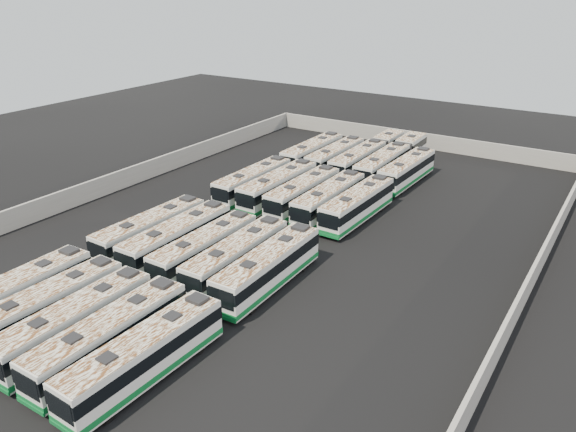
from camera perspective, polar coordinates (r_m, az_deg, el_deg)
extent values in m
plane|color=black|center=(53.02, -1.36, -2.15)|extent=(140.00, 140.00, 0.00)
cube|color=gray|center=(83.39, 12.88, 7.59)|extent=(45.20, 0.30, 2.20)
cube|color=gray|center=(45.32, 22.88, -7.27)|extent=(0.30, 73.20, 2.20)
cube|color=gray|center=(66.83, -17.44, 3.24)|extent=(0.30, 73.20, 2.20)
cube|color=silver|center=(44.96, -25.91, -7.26)|extent=(2.62, 11.59, 2.65)
cube|color=#0C612A|center=(45.42, -25.69, -8.32)|extent=(2.67, 11.64, 0.40)
cube|color=black|center=(44.75, -26.00, -6.78)|extent=(2.68, 11.65, 0.89)
cube|color=beige|center=(44.34, -26.21, -5.75)|extent=(2.56, 11.36, 0.07)
cube|color=black|center=(45.46, -23.60, -4.42)|extent=(0.93, 0.93, 0.13)
cube|color=black|center=(46.58, -21.35, -3.31)|extent=(1.27, 1.08, 0.25)
cylinder|color=black|center=(47.96, -22.72, -6.37)|extent=(0.29, 0.97, 0.96)
cylinder|color=black|center=(46.44, -21.20, -7.11)|extent=(0.29, 0.97, 0.96)
cube|color=silver|center=(42.63, -23.28, -8.50)|extent=(2.66, 11.45, 2.61)
cube|color=#0C612A|center=(43.11, -23.08, -9.58)|extent=(2.71, 11.50, 0.40)
cube|color=black|center=(42.42, -23.37, -8.00)|extent=(2.72, 11.51, 0.87)
cube|color=beige|center=(41.99, -23.56, -6.94)|extent=(2.61, 11.22, 0.07)
cube|color=black|center=(40.93, -26.49, -8.15)|extent=(0.92, 0.92, 0.13)
cube|color=black|center=(43.08, -20.84, -5.56)|extent=(0.92, 0.92, 0.13)
cube|color=black|center=(44.19, -18.48, -4.40)|extent=(1.26, 1.08, 0.25)
cylinder|color=black|center=(41.05, -26.47, -12.35)|extent=(0.29, 0.96, 0.95)
cylinder|color=black|center=(45.60, -19.98, -7.51)|extent=(0.29, 0.96, 0.95)
cylinder|color=black|center=(44.13, -18.38, -8.35)|extent=(0.29, 0.96, 0.95)
cube|color=silver|center=(40.15, -20.80, -10.11)|extent=(2.50, 11.51, 2.63)
cube|color=#0C612A|center=(40.66, -20.60, -11.25)|extent=(2.55, 11.56, 0.40)
cube|color=black|center=(39.92, -20.88, -9.59)|extent=(2.56, 11.57, 0.88)
cube|color=beige|center=(39.46, -21.07, -8.47)|extent=(2.45, 11.28, 0.07)
cube|color=black|center=(38.27, -24.08, -9.88)|extent=(0.92, 0.92, 0.13)
cube|color=black|center=(40.68, -18.30, -6.90)|extent=(0.92, 0.92, 0.13)
cube|color=black|center=(41.91, -15.94, -5.58)|extent=(1.25, 1.06, 0.25)
cylinder|color=black|center=(39.96, -25.69, -13.21)|extent=(0.28, 0.96, 0.96)
cylinder|color=black|center=(38.47, -23.96, -14.40)|extent=(0.28, 0.96, 0.96)
cylinder|color=black|center=(43.29, -17.60, -8.89)|extent=(0.28, 0.96, 0.96)
cylinder|color=black|center=(41.92, -15.73, -9.78)|extent=(0.28, 0.96, 0.96)
cube|color=silver|center=(37.99, -17.68, -11.64)|extent=(2.52, 11.65, 2.66)
cube|color=#0C612A|center=(38.54, -17.51, -12.84)|extent=(2.57, 11.70, 0.41)
cube|color=black|center=(37.75, -17.77, -11.09)|extent=(2.58, 11.71, 0.89)
cube|color=black|center=(35.26, -25.10, -15.32)|extent=(2.13, 0.08, 1.40)
cube|color=#0C612A|center=(36.15, -24.69, -17.18)|extent=(2.42, 0.12, 0.27)
cube|color=beige|center=(37.26, -17.94, -9.91)|extent=(2.47, 11.41, 0.07)
cube|color=black|center=(35.97, -21.07, -11.51)|extent=(0.93, 0.93, 0.14)
cube|color=black|center=(38.57, -15.08, -8.16)|extent=(0.93, 0.93, 0.14)
cube|color=black|center=(39.89, -12.67, -6.71)|extent=(1.27, 1.08, 0.25)
cylinder|color=black|center=(37.70, -22.90, -15.03)|extent=(0.28, 0.97, 0.97)
cylinder|color=black|center=(36.28, -20.90, -16.35)|extent=(0.28, 0.97, 0.97)
cylinder|color=black|center=(41.27, -14.53, -10.19)|extent=(0.28, 0.97, 0.97)
cylinder|color=black|center=(39.97, -12.42, -11.16)|extent=(0.28, 0.97, 0.97)
cube|color=silver|center=(35.83, -14.43, -13.58)|extent=(2.67, 11.59, 2.64)
cube|color=#0C612A|center=(36.41, -14.27, -14.81)|extent=(2.72, 11.64, 0.40)
cube|color=black|center=(35.58, -14.50, -13.02)|extent=(2.73, 11.65, 0.88)
cube|color=black|center=(33.09, -22.22, -17.61)|extent=(2.12, 0.11, 1.39)
cube|color=#0C612A|center=(34.03, -21.82, -19.51)|extent=(2.41, 0.15, 0.27)
cube|color=beige|center=(35.06, -14.65, -11.81)|extent=(2.61, 11.36, 0.07)
cube|color=black|center=(33.76, -17.92, -13.55)|extent=(0.93, 0.93, 0.13)
cube|color=black|center=(36.38, -11.68, -9.91)|extent=(0.93, 0.93, 0.13)
cube|color=black|center=(37.71, -9.19, -8.33)|extent=(1.27, 1.09, 0.25)
cylinder|color=black|center=(35.54, -19.98, -17.14)|extent=(0.29, 0.97, 0.96)
cylinder|color=black|center=(34.20, -17.79, -18.64)|extent=(0.29, 0.97, 0.96)
cylinder|color=black|center=(39.11, -11.23, -11.91)|extent=(0.29, 0.97, 0.96)
cylinder|color=black|center=(37.90, -8.96, -13.00)|extent=(0.29, 0.97, 0.96)
cube|color=silver|center=(51.83, -13.77, -1.44)|extent=(2.71, 11.69, 2.67)
cube|color=#0C612A|center=(52.23, -13.67, -2.41)|extent=(2.76, 11.74, 0.41)
cube|color=black|center=(51.65, -13.81, -1.00)|extent=(2.77, 11.75, 0.89)
cube|color=black|center=(48.44, -18.84, -3.45)|extent=(2.13, 0.11, 1.41)
cube|color=#0C612A|center=(49.09, -18.62, -5.00)|extent=(2.42, 0.16, 0.27)
cube|color=beige|center=(51.29, -13.91, -0.06)|extent=(2.66, 11.45, 0.07)
cube|color=black|center=(49.75, -16.07, -0.92)|extent=(0.94, 0.94, 0.14)
cube|color=black|center=(52.83, -11.90, 0.94)|extent=(0.94, 0.94, 0.14)
cube|color=black|center=(54.32, -10.16, 1.76)|extent=(1.29, 1.10, 0.25)
cylinder|color=black|center=(50.96, -17.49, -3.80)|extent=(0.30, 0.98, 0.97)
cylinder|color=black|center=(49.47, -15.97, -4.45)|extent=(0.30, 0.98, 0.97)
cylinder|color=black|center=(55.28, -11.58, -0.99)|extent=(0.30, 0.98, 0.97)
cylinder|color=black|center=(53.92, -10.02, -1.50)|extent=(0.30, 0.98, 0.97)
cube|color=silver|center=(49.69, -11.19, -2.26)|extent=(2.56, 11.85, 2.71)
cube|color=#0C612A|center=(50.12, -11.10, -3.29)|extent=(2.61, 11.90, 0.41)
cube|color=black|center=(49.51, -11.23, -1.79)|extent=(2.62, 11.91, 0.91)
cube|color=black|center=(45.95, -16.24, -4.54)|extent=(2.17, 0.08, 1.43)
cube|color=#0C612A|center=(46.65, -16.04, -6.18)|extent=(2.46, 0.12, 0.28)
cube|color=beige|center=(49.13, -11.31, -0.80)|extent=(2.51, 11.61, 0.07)
cube|color=black|center=(47.43, -13.45, -1.77)|extent=(0.94, 0.94, 0.14)
cube|color=black|center=(50.82, -9.33, 0.30)|extent=(0.94, 0.94, 0.14)
cube|color=black|center=(52.44, -7.65, 1.20)|extent=(1.29, 1.09, 0.26)
cylinder|color=black|center=(48.60, -15.02, -4.85)|extent=(0.28, 0.99, 0.99)
cylinder|color=black|center=(47.20, -13.25, -5.53)|extent=(0.28, 0.99, 0.99)
cylinder|color=black|center=(53.35, -9.17, -1.71)|extent=(0.28, 0.99, 0.99)
cylinder|color=black|center=(52.08, -7.42, -2.24)|extent=(0.28, 0.99, 0.99)
cube|color=silver|center=(47.65, -8.44, -3.31)|extent=(2.43, 11.32, 2.59)
cube|color=#0C612A|center=(48.08, -8.37, -4.32)|extent=(2.48, 11.37, 0.40)
cube|color=black|center=(47.46, -8.47, -2.85)|extent=(2.49, 11.38, 0.87)
cube|color=black|center=(43.96, -13.33, -5.66)|extent=(2.07, 0.07, 1.37)
cube|color=#0C612A|center=(44.66, -13.16, -7.28)|extent=(2.36, 0.12, 0.26)
cube|color=beige|center=(47.08, -8.53, -1.87)|extent=(2.38, 11.09, 0.07)
cube|color=black|center=(45.41, -10.60, -2.86)|extent=(0.90, 0.90, 0.13)
cube|color=black|center=(48.74, -6.62, -0.74)|extent=(0.90, 0.90, 0.13)
cube|color=black|center=(50.32, -4.99, 0.18)|extent=(1.23, 1.04, 0.24)
cylinder|color=black|center=(46.53, -12.23, -5.90)|extent=(0.27, 0.94, 0.94)
cylinder|color=black|center=(45.26, -10.41, -6.62)|extent=(0.27, 0.94, 0.94)
cylinder|color=black|center=(51.19, -6.56, -2.69)|extent=(0.27, 0.94, 0.94)
cylinder|color=black|center=(50.04, -4.77, -3.25)|extent=(0.27, 0.94, 0.94)
cube|color=silver|center=(45.88, -5.22, -4.19)|extent=(2.63, 11.61, 2.65)
cube|color=#0C612A|center=(46.33, -5.18, -5.25)|extent=(2.68, 11.66, 0.40)
cube|color=black|center=(45.68, -5.24, -3.70)|extent=(2.69, 11.67, 0.89)
cube|color=black|center=(41.84, -10.01, -6.87)|extent=(2.12, 0.10, 1.40)
cube|color=#0C612A|center=(42.59, -9.87, -8.59)|extent=(2.41, 0.15, 0.27)
cube|color=beige|center=(45.27, -5.29, -2.66)|extent=(2.58, 11.37, 0.07)
cube|color=black|center=(43.45, -7.29, -3.78)|extent=(0.93, 0.93, 0.13)
cube|color=black|center=(47.08, -3.45, -1.42)|extent=(0.93, 0.93, 0.13)
cube|color=black|center=(48.80, -1.89, -0.41)|extent=(1.27, 1.08, 0.25)
cylinder|color=black|center=(44.53, -9.10, -7.04)|extent=(0.29, 0.97, 0.96)
cylinder|color=black|center=(43.36, -7.00, -7.80)|extent=(0.29, 0.97, 0.96)
cylinder|color=black|center=(49.61, -3.59, -3.45)|extent=(0.29, 0.97, 0.96)
cylinder|color=black|center=(48.56, -1.59, -4.03)|extent=(0.29, 0.97, 0.96)
cube|color=silver|center=(44.04, -2.05, -5.28)|extent=(2.73, 11.89, 2.71)
cube|color=#0C612A|center=(44.52, -2.03, -6.40)|extent=(2.78, 11.94, 0.41)
cube|color=black|center=(43.83, -2.06, -4.76)|extent=(2.79, 11.96, 0.91)
cube|color=black|center=(39.74, -6.83, -8.32)|extent=(2.17, 0.11, 1.43)
cube|color=#0C612A|center=(40.55, -6.73, -10.14)|extent=(2.47, 0.15, 0.28)
cube|color=beige|center=(43.40, -2.07, -3.67)|extent=(2.67, 11.66, 0.07)
cube|color=black|center=(41.46, -4.07, -4.92)|extent=(0.96, 0.96, 0.14)
cube|color=black|center=(45.32, -0.26, -2.29)|extent=(0.96, 0.96, 0.14)
cube|color=black|center=(47.14, 1.26, -1.18)|extent=(1.31, 1.11, 0.26)
cylinder|color=black|center=(42.53, -6.07, -8.40)|extent=(0.30, 0.99, 0.99)
cylinder|color=black|center=(41.45, -3.72, -9.23)|extent=(0.30, 0.99, 0.99)
cylinder|color=black|center=(47.92, -0.58, -4.40)|extent=(0.30, 0.99, 0.99)
cylinder|color=black|center=(46.96, 1.61, -5.02)|extent=(0.30, 0.99, 0.99)
cube|color=silver|center=(62.51, -3.57, 3.48)|extent=(2.43, 11.56, 2.65)
cube|color=#0C612A|center=(62.84, -3.55, 2.65)|extent=(2.48, 11.61, 0.40)
cube|color=black|center=(62.37, -3.58, 3.86)|extent=(2.49, 11.62, 0.89)
cube|color=black|center=(58.15, -6.95, 2.14)|extent=(2.12, 0.06, 1.40)
cube|color=#0C612A|center=(58.69, -6.88, 0.80)|extent=(2.41, 0.10, 0.27)
cube|color=beige|center=(62.07, -3.60, 4.66)|extent=(2.38, 11.33, 0.07)
cube|color=black|center=(60.13, -5.03, 4.09)|extent=(0.92, 0.92, 0.13)
cube|color=black|center=(63.99, -2.25, 5.35)|extent=(0.92, 0.92, 0.13)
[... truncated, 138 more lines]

